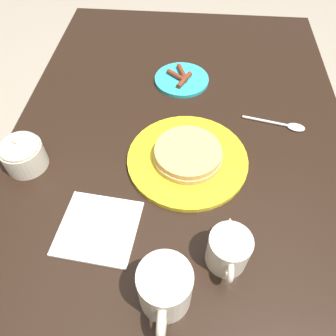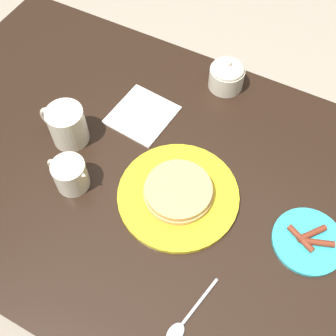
# 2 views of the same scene
# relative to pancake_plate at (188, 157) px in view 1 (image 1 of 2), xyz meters

# --- Properties ---
(ground_plane) EXTENTS (8.00, 8.00, 0.00)m
(ground_plane) POSITION_rel_pancake_plate_xyz_m (0.03, -0.02, -0.77)
(ground_plane) COLOR gray
(dining_table) EXTENTS (1.48, 0.85, 0.76)m
(dining_table) POSITION_rel_pancake_plate_xyz_m (0.03, -0.02, -0.13)
(dining_table) COLOR black
(dining_table) RESTS_ON ground_plane
(pancake_plate) EXTENTS (0.28, 0.28, 0.04)m
(pancake_plate) POSITION_rel_pancake_plate_xyz_m (0.00, 0.00, 0.00)
(pancake_plate) COLOR gold
(pancake_plate) RESTS_ON dining_table
(side_plate_bacon) EXTENTS (0.16, 0.16, 0.02)m
(side_plate_bacon) POSITION_rel_pancake_plate_xyz_m (-0.30, -0.03, -0.01)
(side_plate_bacon) COLOR #2DADBC
(side_plate_bacon) RESTS_ON dining_table
(coffee_mug) EXTENTS (0.13, 0.09, 0.10)m
(coffee_mug) POSITION_rel_pancake_plate_xyz_m (0.32, -0.02, 0.04)
(coffee_mug) COLOR beige
(coffee_mug) RESTS_ON dining_table
(creamer_pitcher) EXTENTS (0.11, 0.08, 0.09)m
(creamer_pitcher) POSITION_rel_pancake_plate_xyz_m (0.23, 0.08, 0.03)
(creamer_pitcher) COLOR beige
(creamer_pitcher) RESTS_ON dining_table
(sugar_bowl) EXTENTS (0.09, 0.09, 0.09)m
(sugar_bowl) POSITION_rel_pancake_plate_xyz_m (0.04, -0.37, 0.03)
(sugar_bowl) COLOR beige
(sugar_bowl) RESTS_ON dining_table
(napkin) EXTENTS (0.16, 0.17, 0.01)m
(napkin) POSITION_rel_pancake_plate_xyz_m (0.19, -0.17, -0.01)
(napkin) COLOR white
(napkin) RESTS_ON dining_table
(spoon) EXTENTS (0.05, 0.16, 0.01)m
(spoon) POSITION_rel_pancake_plate_xyz_m (-0.14, 0.25, -0.01)
(spoon) COLOR silver
(spoon) RESTS_ON dining_table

